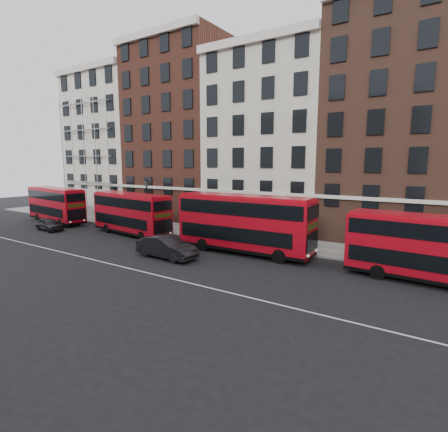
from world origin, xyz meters
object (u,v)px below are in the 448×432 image
Objects in this scene: bus_d at (433,248)px; car_rear at (49,224)px; bus_a at (56,204)px; bus_c at (244,222)px; car_front at (166,247)px; bus_b at (131,213)px.

bus_d is 2.54× the size of car_rear.
bus_c is (26.00, -0.00, 0.26)m from bus_a.
bus_c is 2.87× the size of car_rear.
car_rear is at bearing -172.85° from bus_c.
car_front is (21.82, -4.42, -1.40)m from bus_a.
car_front is (-17.10, -4.42, -1.35)m from bus_d.
bus_a is 5.42m from car_rear.
car_rear is (-9.03, -3.28, -1.56)m from bus_b.
bus_b is 1.98× the size of car_front.
car_front is at bearing -162.08° from bus_d.
bus_a is at bearing -176.58° from bus_d.
bus_d reaches higher than car_rear.
bus_c is 1.13× the size of bus_d.
car_front is at bearing -4.69° from bus_a.
bus_c is at bearing 6.76° from bus_a.
bus_a is at bearing -172.77° from bus_b.
bus_d is at bearing 6.76° from bus_a.
car_rear is (-34.91, -3.28, -1.53)m from bus_d.
bus_d reaches higher than car_front.
bus_a is 1.01× the size of bus_b.
bus_b reaches higher than car_rear.
bus_a is at bearing 80.96° from car_front.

